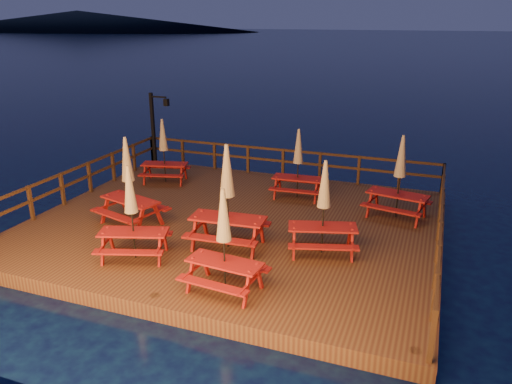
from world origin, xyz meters
TOP-DOWN VIEW (x-y plane):
  - ground at (0.00, 0.00)m, footprint 500.00×500.00m
  - deck at (0.00, 0.00)m, footprint 12.00×10.00m
  - deck_piles at (0.00, 0.00)m, footprint 11.44×9.44m
  - railing at (0.00, 1.78)m, footprint 11.80×9.75m
  - lamp_post at (-5.39, 4.55)m, footprint 0.85×0.18m
  - headland_left at (-160.00, 190.00)m, footprint 180.00×84.00m
  - picnic_table_0 at (-3.94, 2.62)m, footprint 1.97×1.75m
  - picnic_table_1 at (-2.81, -1.29)m, footprint 2.21×1.98m
  - picnic_table_2 at (-1.46, -3.16)m, footprint 2.09×1.90m
  - picnic_table_3 at (4.57, 2.04)m, footprint 2.09×1.84m
  - picnic_table_4 at (2.99, -1.19)m, footprint 2.11×1.90m
  - picnic_table_5 at (0.54, -1.72)m, footprint 2.11×1.78m
  - picnic_table_6 at (1.38, -3.85)m, footprint 1.84×1.56m
  - picnic_table_7 at (1.19, 2.71)m, footprint 1.76×1.49m

SIDE VIEW (x-z plane):
  - deck_piles at x=0.00m, z-range -1.00..0.40m
  - ground at x=0.00m, z-range 0.00..0.00m
  - deck at x=0.00m, z-range 0.00..0.40m
  - railing at x=0.00m, z-range 0.61..1.71m
  - picnic_table_0 at x=-3.94m, z-range 0.45..2.84m
  - picnic_table_7 at x=1.19m, z-range 0.45..2.85m
  - picnic_table_6 at x=1.38m, z-range 0.45..2.90m
  - picnic_table_2 at x=-1.46m, z-range 0.45..2.92m
  - picnic_table_4 at x=2.99m, z-range 0.45..2.98m
  - picnic_table_3 at x=4.57m, z-range 0.45..3.05m
  - picnic_table_1 at x=-2.81m, z-range 0.45..3.12m
  - picnic_table_5 at x=0.54m, z-range 0.46..3.31m
  - lamp_post at x=-5.39m, z-range 0.70..3.70m
  - headland_left at x=-160.00m, z-range 0.00..9.00m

